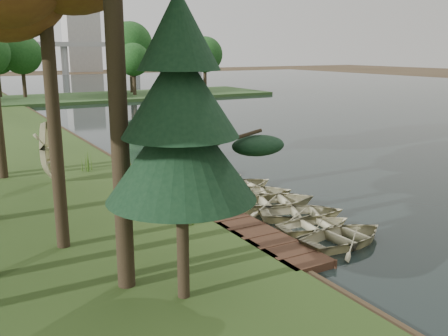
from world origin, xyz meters
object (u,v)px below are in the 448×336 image
boardwalk (197,202)px  stored_rowboat (53,176)px  rowboat_0 (345,234)px  pine_tree (180,118)px  rowboat_2 (302,211)px  rowboat_1 (315,223)px

boardwalk → stored_rowboat: 7.78m
boardwalk → stored_rowboat: (-4.85, 6.07, 0.47)m
rowboat_0 → pine_tree: (-6.73, -1.05, 4.64)m
rowboat_0 → rowboat_2: (0.33, 2.82, -0.01)m
rowboat_2 → stored_rowboat: size_ratio=1.11×
stored_rowboat → rowboat_2: bearing=-101.5°
rowboat_0 → pine_tree: bearing=95.9°
rowboat_0 → pine_tree: size_ratio=0.44×
rowboat_1 → rowboat_2: 1.34m
rowboat_0 → rowboat_2: bearing=-9.6°
boardwalk → rowboat_2: 4.72m
pine_tree → rowboat_1: bearing=21.2°
rowboat_1 → stored_rowboat: bearing=39.6°
stored_rowboat → pine_tree: (0.53, -13.78, 4.43)m
boardwalk → rowboat_1: size_ratio=5.36×
rowboat_2 → pine_tree: pine_tree is taller
rowboat_1 → pine_tree: 8.55m
rowboat_2 → pine_tree: (-7.06, -3.87, 4.65)m
pine_tree → stored_rowboat: bearing=92.2°
rowboat_1 → stored_rowboat: stored_rowboat is taller
boardwalk → rowboat_0: bearing=-70.1°
rowboat_1 → boardwalk: bearing=31.4°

